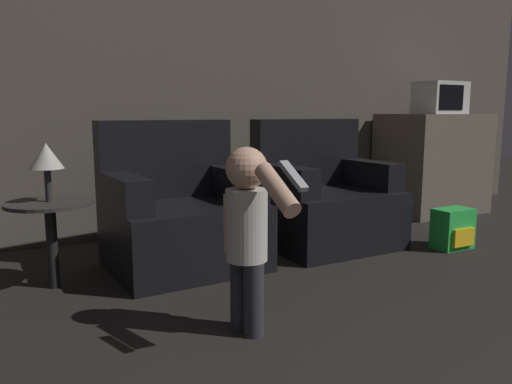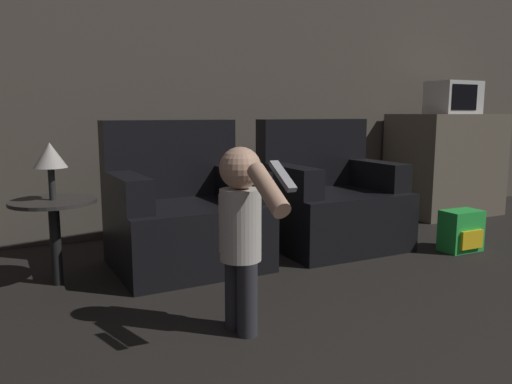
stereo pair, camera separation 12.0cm
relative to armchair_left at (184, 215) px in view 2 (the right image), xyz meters
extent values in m
cube|color=#51493F|center=(0.16, 0.93, 0.98)|extent=(8.40, 0.05, 2.60)
cube|color=black|center=(0.00, -0.06, -0.12)|extent=(0.93, 0.80, 0.41)
cube|color=black|center=(-0.01, 0.24, 0.34)|extent=(0.90, 0.20, 0.51)
cube|color=black|center=(-0.36, -0.07, 0.19)|extent=(0.18, 0.61, 0.20)
cube|color=black|center=(0.37, -0.04, 0.19)|extent=(0.18, 0.61, 0.20)
cube|color=black|center=(1.11, -0.06, -0.12)|extent=(0.90, 0.77, 0.41)
cube|color=black|center=(1.11, 0.24, 0.34)|extent=(0.90, 0.17, 0.51)
cube|color=black|center=(0.75, -0.06, 0.19)|extent=(0.17, 0.60, 0.20)
cube|color=black|center=(1.48, -0.05, 0.19)|extent=(0.17, 0.60, 0.20)
cylinder|color=#28282D|center=(-0.07, -1.12, -0.16)|extent=(0.09, 0.09, 0.33)
cylinder|color=#28282D|center=(-0.09, -1.03, -0.16)|extent=(0.09, 0.09, 0.33)
cylinder|color=#B7B2A8|center=(-0.08, -1.07, 0.17)|extent=(0.18, 0.18, 0.31)
sphere|color=tan|center=(-0.08, -1.07, 0.41)|extent=(0.18, 0.18, 0.18)
cylinder|color=tan|center=(-0.10, -0.96, 0.15)|extent=(0.07, 0.07, 0.26)
cylinder|color=tan|center=(-0.06, -1.30, 0.35)|extent=(0.07, 0.27, 0.20)
cube|color=#99999E|center=(-0.06, -1.42, 0.42)|extent=(0.04, 0.16, 0.10)
cube|color=green|center=(1.86, -0.54, -0.18)|extent=(0.28, 0.18, 0.29)
cube|color=yellow|center=(1.86, -0.64, -0.22)|extent=(0.20, 0.02, 0.13)
cube|color=#665B4C|center=(2.78, 0.52, 0.16)|extent=(0.95, 0.68, 0.96)
cube|color=silver|center=(2.84, 0.52, 0.79)|extent=(0.45, 0.33, 0.31)
cube|color=black|center=(2.81, 0.35, 0.79)|extent=(0.31, 0.01, 0.23)
cylinder|color=black|center=(-0.77, -0.06, -0.09)|extent=(0.06, 0.06, 0.47)
cylinder|color=#2D2B28|center=(-0.77, -0.06, 0.16)|extent=(0.47, 0.47, 0.02)
cylinder|color=#262626|center=(-0.77, -0.06, 0.26)|extent=(0.04, 0.04, 0.18)
cone|color=#B2ADA3|center=(-0.77, -0.06, 0.42)|extent=(0.18, 0.18, 0.14)
camera|label=1|loc=(-1.05, -2.95, 0.65)|focal=35.00mm
camera|label=2|loc=(-0.94, -3.01, 0.65)|focal=35.00mm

